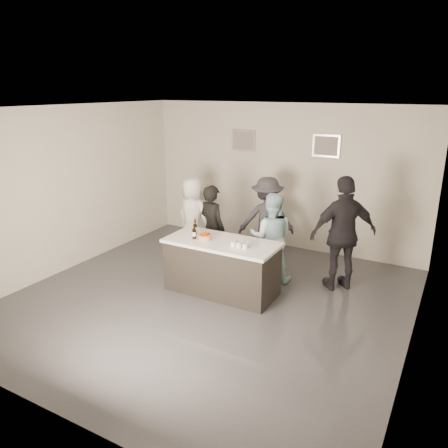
% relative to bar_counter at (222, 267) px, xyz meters
% --- Properties ---
extents(floor, '(6.00, 6.00, 0.00)m').
position_rel_bar_counter_xyz_m(floor, '(-0.03, -0.37, -0.45)').
color(floor, '#3D3D42').
rests_on(floor, ground).
extents(ceiling, '(6.00, 6.00, 0.00)m').
position_rel_bar_counter_xyz_m(ceiling, '(-0.03, -0.37, 2.55)').
color(ceiling, white).
extents(wall_back, '(6.00, 0.04, 3.00)m').
position_rel_bar_counter_xyz_m(wall_back, '(-0.03, 2.63, 1.05)').
color(wall_back, beige).
rests_on(wall_back, ground).
extents(wall_front, '(6.00, 0.04, 3.00)m').
position_rel_bar_counter_xyz_m(wall_front, '(-0.03, -3.37, 1.05)').
color(wall_front, beige).
rests_on(wall_front, ground).
extents(wall_left, '(0.04, 6.00, 3.00)m').
position_rel_bar_counter_xyz_m(wall_left, '(-3.03, -0.37, 1.05)').
color(wall_left, beige).
rests_on(wall_left, ground).
extents(wall_right, '(0.04, 6.00, 3.00)m').
position_rel_bar_counter_xyz_m(wall_right, '(2.97, -0.37, 1.05)').
color(wall_right, beige).
rests_on(wall_right, ground).
extents(picture_left, '(0.54, 0.04, 0.44)m').
position_rel_bar_counter_xyz_m(picture_left, '(-0.93, 2.60, 1.75)').
color(picture_left, '#B2B2B7').
rests_on(picture_left, wall_back).
extents(picture_right, '(0.54, 0.04, 0.44)m').
position_rel_bar_counter_xyz_m(picture_right, '(0.87, 2.60, 1.75)').
color(picture_right, '#B2B2B7').
rests_on(picture_right, wall_back).
extents(bar_counter, '(1.86, 0.86, 0.90)m').
position_rel_bar_counter_xyz_m(bar_counter, '(0.00, 0.00, 0.00)').
color(bar_counter, white).
rests_on(bar_counter, ground).
extents(cake, '(0.22, 0.22, 0.08)m').
position_rel_bar_counter_xyz_m(cake, '(-0.28, -0.07, 0.49)').
color(cake, orange).
rests_on(cake, bar_counter).
extents(beer_bottle_a, '(0.07, 0.07, 0.26)m').
position_rel_bar_counter_xyz_m(beer_bottle_a, '(-0.57, 0.09, 0.58)').
color(beer_bottle_a, black).
rests_on(beer_bottle_a, bar_counter).
extents(beer_bottle_b, '(0.07, 0.07, 0.26)m').
position_rel_bar_counter_xyz_m(beer_bottle_b, '(-0.45, -0.12, 0.58)').
color(beer_bottle_b, black).
rests_on(beer_bottle_b, bar_counter).
extents(tumbler_cluster, '(0.30, 0.19, 0.08)m').
position_rel_bar_counter_xyz_m(tumbler_cluster, '(0.38, -0.07, 0.49)').
color(tumbler_cluster, orange).
rests_on(tumbler_cluster, bar_counter).
extents(candles, '(0.24, 0.08, 0.01)m').
position_rel_bar_counter_xyz_m(candles, '(-0.30, -0.25, 0.45)').
color(candles, pink).
rests_on(candles, bar_counter).
extents(person_main_black, '(0.68, 0.54, 1.62)m').
position_rel_bar_counter_xyz_m(person_main_black, '(-0.62, 0.75, 0.36)').
color(person_main_black, black).
rests_on(person_main_black, ground).
extents(person_main_blue, '(0.92, 0.81, 1.58)m').
position_rel_bar_counter_xyz_m(person_main_blue, '(0.51, 0.85, 0.34)').
color(person_main_blue, '#AEDCE3').
rests_on(person_main_blue, ground).
extents(person_guest_left, '(0.85, 0.65, 1.57)m').
position_rel_bar_counter_xyz_m(person_guest_left, '(-1.39, 1.29, 0.34)').
color(person_guest_left, white).
rests_on(person_guest_left, ground).
extents(person_guest_right, '(1.18, 1.08, 1.94)m').
position_rel_bar_counter_xyz_m(person_guest_right, '(1.68, 1.11, 0.52)').
color(person_guest_right, black).
rests_on(person_guest_right, ground).
extents(person_guest_back, '(1.24, 1.05, 1.67)m').
position_rel_bar_counter_xyz_m(person_guest_back, '(0.06, 1.68, 0.38)').
color(person_guest_back, '#312F38').
rests_on(person_guest_back, ground).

